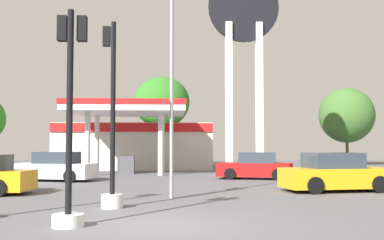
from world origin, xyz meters
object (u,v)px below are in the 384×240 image
at_px(station_pole_sign, 244,30).
at_px(traffic_signal_1, 112,148).
at_px(car_3, 54,168).
at_px(traffic_signal_2, 70,140).
at_px(tree_1, 162,102).
at_px(tree_2, 347,115).
at_px(corner_streetlamp, 172,63).
at_px(car_2, 336,174).
at_px(car_0, 255,167).

xyz_separation_m(station_pole_sign, traffic_signal_1, (-6.05, -14.79, -7.13)).
relative_size(car_3, traffic_signal_2, 0.89).
xyz_separation_m(traffic_signal_1, tree_1, (0.78, 26.31, 3.68)).
bearing_deg(traffic_signal_1, tree_2, 57.69).
bearing_deg(corner_streetlamp, station_pole_sign, 71.02).
xyz_separation_m(car_2, tree_1, (-7.20, 21.89, 4.71)).
bearing_deg(traffic_signal_2, corner_streetlamp, 66.35).
xyz_separation_m(traffic_signal_2, tree_1, (1.32, 29.27, 3.50)).
relative_size(car_0, corner_streetlamp, 0.55).
xyz_separation_m(car_0, car_2, (1.94, -6.58, 0.04)).
bearing_deg(corner_streetlamp, tree_2, 58.27).
relative_size(tree_2, corner_streetlamp, 0.89).
height_order(car_0, car_2, car_2).
bearing_deg(car_3, station_pole_sign, 24.92).
xyz_separation_m(traffic_signal_1, tree_2, (16.78, 26.53, 2.64)).
bearing_deg(car_2, corner_streetlamp, -159.88).
height_order(car_0, car_3, car_3).
height_order(station_pole_sign, traffic_signal_2, station_pole_sign).
relative_size(traffic_signal_1, tree_2, 0.79).
relative_size(station_pole_sign, traffic_signal_2, 2.87).
bearing_deg(car_2, traffic_signal_2, -139.08).
relative_size(traffic_signal_2, corner_streetlamp, 0.63).
distance_m(tree_1, tree_2, 16.04).
distance_m(car_0, tree_2, 19.24).
relative_size(car_2, tree_2, 0.65).
bearing_deg(corner_streetlamp, traffic_signal_1, -128.52).
bearing_deg(tree_2, car_0, -124.67).
bearing_deg(car_3, car_2, -25.04).
height_order(traffic_signal_2, corner_streetlamp, corner_streetlamp).
distance_m(car_2, traffic_signal_2, 11.34).
bearing_deg(traffic_signal_2, car_2, 40.92).
xyz_separation_m(car_2, corner_streetlamp, (-6.30, -2.31, 3.83)).
distance_m(car_3, traffic_signal_1, 10.93).
height_order(car_3, tree_1, tree_1).
bearing_deg(car_3, car_0, 5.25).
xyz_separation_m(car_0, traffic_signal_2, (-6.58, -13.97, 1.25)).
height_order(tree_2, corner_streetlamp, corner_streetlamp).
xyz_separation_m(tree_1, tree_2, (16.00, 0.22, -1.05)).
height_order(car_0, tree_1, tree_1).
distance_m(tree_2, corner_streetlamp, 28.70).
xyz_separation_m(car_0, car_3, (-10.16, -0.93, 0.02)).
height_order(traffic_signal_1, tree_2, tree_2).
bearing_deg(traffic_signal_1, car_2, 29.00).
distance_m(car_0, tree_1, 16.87).
bearing_deg(tree_1, traffic_signal_2, -92.58).
relative_size(traffic_signal_1, traffic_signal_2, 1.11).
bearing_deg(corner_streetlamp, car_0, 63.88).
bearing_deg(traffic_signal_2, traffic_signal_1, 79.70).
bearing_deg(tree_1, station_pole_sign, -65.43).
height_order(station_pole_sign, corner_streetlamp, station_pole_sign).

